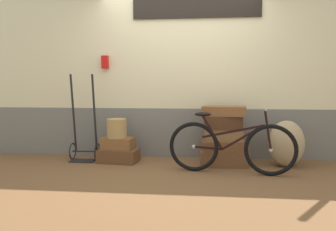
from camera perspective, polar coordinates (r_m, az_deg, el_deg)
name	(u,v)px	position (r m, az deg, el deg)	size (l,w,h in m)	color
ground	(178,172)	(4.46, 1.71, -9.93)	(8.74, 5.20, 0.06)	brown
station_building	(182,63)	(5.15, 2.57, 9.25)	(6.74, 0.74, 2.97)	slate
suitcase_0	(119,155)	(4.90, -8.76, -7.01)	(0.57, 0.38, 0.19)	brown
suitcase_1	(118,143)	(4.88, -8.89, -4.88)	(0.46, 0.31, 0.17)	brown
suitcase_2	(223,157)	(4.74, 9.72, -7.35)	(0.65, 0.43, 0.21)	brown
suitcase_3	(224,145)	(4.73, 9.91, -5.18)	(0.64, 0.43, 0.14)	brown
suitcase_4	(223,134)	(4.70, 9.77, -3.29)	(0.52, 0.36, 0.18)	olive
suitcase_5	(223,122)	(4.66, 9.71, -1.14)	(0.52, 0.36, 0.18)	#4C2D19
suitcase_6	(224,111)	(4.66, 9.93, 0.82)	(0.61, 0.39, 0.14)	brown
wicker_basket	(117,128)	(4.84, -9.09, -2.26)	(0.29, 0.29, 0.28)	#A8844C
luggage_trolley	(84,139)	(5.08, -14.68, -4.12)	(0.41, 0.35, 1.31)	black
burlap_sack	(286,144)	(4.83, 20.27, -4.71)	(0.49, 0.42, 0.65)	tan
bicycle	(231,147)	(4.26, 11.09, -5.47)	(1.64, 0.46, 0.87)	black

